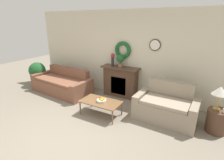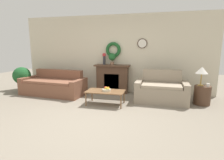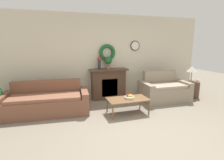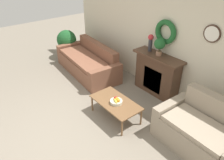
{
  "view_description": "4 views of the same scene",
  "coord_description": "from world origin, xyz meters",
  "px_view_note": "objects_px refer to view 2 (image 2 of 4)",
  "views": [
    {
      "loc": [
        2.37,
        -2.27,
        2.36
      ],
      "look_at": [
        0.16,
        1.65,
        0.84
      ],
      "focal_mm": 28.0,
      "sensor_mm": 36.0,
      "label": 1
    },
    {
      "loc": [
        1.37,
        -3.39,
        1.58
      ],
      "look_at": [
        0.2,
        1.55,
        0.64
      ],
      "focal_mm": 28.0,
      "sensor_mm": 36.0,
      "label": 2
    },
    {
      "loc": [
        -1.59,
        -2.83,
        1.79
      ],
      "look_at": [
        -0.19,
        1.61,
        0.82
      ],
      "focal_mm": 28.0,
      "sensor_mm": 36.0,
      "label": 3
    },
    {
      "loc": [
        2.82,
        -1.12,
        3.0
      ],
      "look_at": [
        -0.26,
        1.35,
        0.67
      ],
      "focal_mm": 35.0,
      "sensor_mm": 36.0,
      "label": 4
    }
  ],
  "objects_px": {
    "couch_left": "(54,86)",
    "table_lamp": "(202,71)",
    "fireplace": "(112,79)",
    "fruit_bowl": "(107,89)",
    "vase_on_mantel_left": "(104,58)",
    "potted_plant_floor_by_couch": "(22,76)",
    "mug": "(208,85)",
    "coffee_table": "(105,92)",
    "side_table_by_loveseat": "(202,95)",
    "loveseat_right": "(161,91)",
    "potted_plant_on_mantel": "(112,57)"
  },
  "relations": [
    {
      "from": "loveseat_right",
      "to": "vase_on_mantel_left",
      "type": "height_order",
      "value": "vase_on_mantel_left"
    },
    {
      "from": "coffee_table",
      "to": "vase_on_mantel_left",
      "type": "distance_m",
      "value": 1.68
    },
    {
      "from": "table_lamp",
      "to": "vase_on_mantel_left",
      "type": "xyz_separation_m",
      "value": [
        -3.0,
        0.68,
        0.28
      ]
    },
    {
      "from": "vase_on_mantel_left",
      "to": "potted_plant_floor_by_couch",
      "type": "height_order",
      "value": "vase_on_mantel_left"
    },
    {
      "from": "potted_plant_floor_by_couch",
      "to": "fireplace",
      "type": "bearing_deg",
      "value": 11.37
    },
    {
      "from": "mug",
      "to": "coffee_table",
      "type": "bearing_deg",
      "value": -168.29
    },
    {
      "from": "side_table_by_loveseat",
      "to": "loveseat_right",
      "type": "bearing_deg",
      "value": 179.35
    },
    {
      "from": "couch_left",
      "to": "coffee_table",
      "type": "distance_m",
      "value": 2.13
    },
    {
      "from": "loveseat_right",
      "to": "potted_plant_on_mantel",
      "type": "height_order",
      "value": "potted_plant_on_mantel"
    },
    {
      "from": "loveseat_right",
      "to": "vase_on_mantel_left",
      "type": "bearing_deg",
      "value": 162.19
    },
    {
      "from": "fruit_bowl",
      "to": "table_lamp",
      "type": "distance_m",
      "value": 2.69
    },
    {
      "from": "couch_left",
      "to": "vase_on_mantel_left",
      "type": "distance_m",
      "value": 1.98
    },
    {
      "from": "couch_left",
      "to": "mug",
      "type": "height_order",
      "value": "couch_left"
    },
    {
      "from": "potted_plant_on_mantel",
      "to": "vase_on_mantel_left",
      "type": "bearing_deg",
      "value": 176.02
    },
    {
      "from": "fireplace",
      "to": "vase_on_mantel_left",
      "type": "height_order",
      "value": "vase_on_mantel_left"
    },
    {
      "from": "fireplace",
      "to": "mug",
      "type": "distance_m",
      "value": 2.97
    },
    {
      "from": "loveseat_right",
      "to": "coffee_table",
      "type": "xyz_separation_m",
      "value": [
        -1.53,
        -0.66,
        0.03
      ]
    },
    {
      "from": "couch_left",
      "to": "vase_on_mantel_left",
      "type": "bearing_deg",
      "value": 28.68
    },
    {
      "from": "loveseat_right",
      "to": "potted_plant_floor_by_couch",
      "type": "relative_size",
      "value": 1.68
    },
    {
      "from": "fireplace",
      "to": "fruit_bowl",
      "type": "height_order",
      "value": "fireplace"
    },
    {
      "from": "coffee_table",
      "to": "table_lamp",
      "type": "height_order",
      "value": "table_lamp"
    },
    {
      "from": "vase_on_mantel_left",
      "to": "mug",
      "type": "bearing_deg",
      "value": -14.27
    },
    {
      "from": "mug",
      "to": "loveseat_right",
      "type": "bearing_deg",
      "value": 175.76
    },
    {
      "from": "fruit_bowl",
      "to": "side_table_by_loveseat",
      "type": "distance_m",
      "value": 2.69
    },
    {
      "from": "fruit_bowl",
      "to": "vase_on_mantel_left",
      "type": "height_order",
      "value": "vase_on_mantel_left"
    },
    {
      "from": "fireplace",
      "to": "table_lamp",
      "type": "distance_m",
      "value": 2.82
    },
    {
      "from": "loveseat_right",
      "to": "table_lamp",
      "type": "relative_size",
      "value": 2.88
    },
    {
      "from": "table_lamp",
      "to": "potted_plant_on_mantel",
      "type": "bearing_deg",
      "value": 166.31
    },
    {
      "from": "mug",
      "to": "potted_plant_floor_by_couch",
      "type": "distance_m",
      "value": 6.06
    },
    {
      "from": "couch_left",
      "to": "mug",
      "type": "relative_size",
      "value": 24.03
    },
    {
      "from": "fireplace",
      "to": "potted_plant_floor_by_couch",
      "type": "xyz_separation_m",
      "value": [
        -3.19,
        -0.64,
        0.07
      ]
    },
    {
      "from": "couch_left",
      "to": "table_lamp",
      "type": "relative_size",
      "value": 4.23
    },
    {
      "from": "fruit_bowl",
      "to": "mug",
      "type": "distance_m",
      "value": 2.77
    },
    {
      "from": "couch_left",
      "to": "mug",
      "type": "distance_m",
      "value": 4.77
    },
    {
      "from": "coffee_table",
      "to": "side_table_by_loveseat",
      "type": "relative_size",
      "value": 1.99
    },
    {
      "from": "coffee_table",
      "to": "potted_plant_on_mantel",
      "type": "xyz_separation_m",
      "value": [
        -0.13,
        1.35,
        0.89
      ]
    },
    {
      "from": "couch_left",
      "to": "table_lamp",
      "type": "distance_m",
      "value": 4.65
    },
    {
      "from": "coffee_table",
      "to": "vase_on_mantel_left",
      "type": "xyz_separation_m",
      "value": [
        -0.42,
        1.37,
        0.87
      ]
    },
    {
      "from": "vase_on_mantel_left",
      "to": "loveseat_right",
      "type": "bearing_deg",
      "value": -20.16
    },
    {
      "from": "loveseat_right",
      "to": "table_lamp",
      "type": "bearing_deg",
      "value": 4.06
    },
    {
      "from": "coffee_table",
      "to": "side_table_by_loveseat",
      "type": "height_order",
      "value": "side_table_by_loveseat"
    },
    {
      "from": "side_table_by_loveseat",
      "to": "vase_on_mantel_left",
      "type": "height_order",
      "value": "vase_on_mantel_left"
    },
    {
      "from": "mug",
      "to": "potted_plant_on_mantel",
      "type": "xyz_separation_m",
      "value": [
        -2.87,
        0.78,
        0.67
      ]
    },
    {
      "from": "coffee_table",
      "to": "side_table_by_loveseat",
      "type": "bearing_deg",
      "value": 13.74
    },
    {
      "from": "mug",
      "to": "potted_plant_on_mantel",
      "type": "height_order",
      "value": "potted_plant_on_mantel"
    },
    {
      "from": "coffee_table",
      "to": "potted_plant_floor_by_couch",
      "type": "bearing_deg",
      "value": 167.68
    },
    {
      "from": "side_table_by_loveseat",
      "to": "vase_on_mantel_left",
      "type": "bearing_deg",
      "value": 166.65
    },
    {
      "from": "mug",
      "to": "potted_plant_floor_by_couch",
      "type": "height_order",
      "value": "potted_plant_floor_by_couch"
    },
    {
      "from": "side_table_by_loveseat",
      "to": "potted_plant_floor_by_couch",
      "type": "relative_size",
      "value": 0.59
    },
    {
      "from": "fireplace",
      "to": "loveseat_right",
      "type": "bearing_deg",
      "value": -23.27
    }
  ]
}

